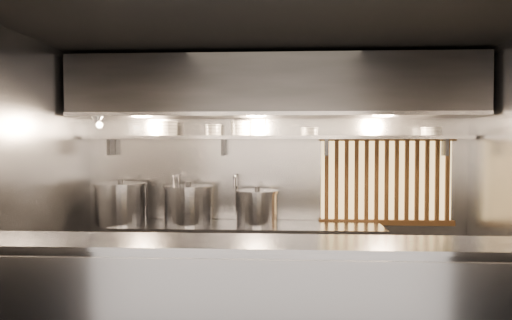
# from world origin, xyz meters

# --- Properties ---
(ceiling) EXTENTS (4.50, 4.50, 0.00)m
(ceiling) POSITION_xyz_m (0.00, 0.00, 2.80)
(ceiling) COLOR black
(ceiling) RESTS_ON wall_back
(wall_back) EXTENTS (4.50, 0.00, 4.50)m
(wall_back) POSITION_xyz_m (0.00, 1.50, 1.40)
(wall_back) COLOR gray
(wall_back) RESTS_ON floor
(wall_left) EXTENTS (0.00, 3.00, 3.00)m
(wall_left) POSITION_xyz_m (-2.25, 0.00, 1.40)
(wall_left) COLOR gray
(wall_left) RESTS_ON floor
(cooking_bench) EXTENTS (3.00, 0.70, 0.90)m
(cooking_bench) POSITION_xyz_m (-0.30, 1.13, 0.45)
(cooking_bench) COLOR #95959A
(cooking_bench) RESTS_ON floor
(bowl_shelf) EXTENTS (4.40, 0.34, 0.04)m
(bowl_shelf) POSITION_xyz_m (0.00, 1.32, 1.88)
(bowl_shelf) COLOR #95959A
(bowl_shelf) RESTS_ON wall_back
(exhaust_hood) EXTENTS (4.40, 0.81, 0.65)m
(exhaust_hood) POSITION_xyz_m (0.00, 1.10, 2.42)
(exhaust_hood) COLOR #2D2D30
(exhaust_hood) RESTS_ON ceiling
(wood_screen) EXTENTS (1.56, 0.09, 1.04)m
(wood_screen) POSITION_xyz_m (1.30, 1.45, 1.38)
(wood_screen) COLOR #F0C06C
(wood_screen) RESTS_ON wall_back
(faucet_left) EXTENTS (0.04, 0.30, 0.50)m
(faucet_left) POSITION_xyz_m (-1.15, 1.37, 1.31)
(faucet_left) COLOR silver
(faucet_left) RESTS_ON wall_back
(faucet_right) EXTENTS (0.04, 0.30, 0.50)m
(faucet_right) POSITION_xyz_m (-0.45, 1.37, 1.31)
(faucet_right) COLOR silver
(faucet_right) RESTS_ON wall_back
(heat_lamp) EXTENTS (0.25, 0.35, 0.20)m
(heat_lamp) POSITION_xyz_m (-1.90, 0.85, 2.07)
(heat_lamp) COLOR #95959A
(heat_lamp) RESTS_ON exhaust_hood
(pendant_bulb) EXTENTS (0.09, 0.09, 0.19)m
(pendant_bulb) POSITION_xyz_m (-0.10, 1.20, 1.96)
(pendant_bulb) COLOR #2D2D30
(pendant_bulb) RESTS_ON exhaust_hood
(stock_pot_left) EXTENTS (0.69, 0.69, 0.50)m
(stock_pot_left) POSITION_xyz_m (-1.75, 1.14, 1.13)
(stock_pot_left) COLOR #95959A
(stock_pot_left) RESTS_ON cooking_bench
(stock_pot_mid) EXTENTS (0.58, 0.58, 0.48)m
(stock_pot_mid) POSITION_xyz_m (-0.97, 1.13, 1.12)
(stock_pot_mid) COLOR #95959A
(stock_pot_mid) RESTS_ON cooking_bench
(stock_pot_right) EXTENTS (0.58, 0.58, 0.43)m
(stock_pot_right) POSITION_xyz_m (-0.19, 1.13, 1.10)
(stock_pot_right) COLOR #95959A
(stock_pot_right) RESTS_ON cooking_bench
(bowl_stack_0) EXTENTS (0.23, 0.23, 0.17)m
(bowl_stack_0) POSITION_xyz_m (-1.24, 1.32, 1.98)
(bowl_stack_0) COLOR silver
(bowl_stack_0) RESTS_ON bowl_shelf
(bowl_stack_1) EXTENTS (0.20, 0.20, 0.13)m
(bowl_stack_1) POSITION_xyz_m (-0.71, 1.32, 1.97)
(bowl_stack_1) COLOR silver
(bowl_stack_1) RESTS_ON bowl_shelf
(bowl_stack_2) EXTENTS (0.24, 0.24, 0.17)m
(bowl_stack_2) POSITION_xyz_m (-0.39, 1.32, 1.98)
(bowl_stack_2) COLOR silver
(bowl_stack_2) RESTS_ON bowl_shelf
(bowl_stack_3) EXTENTS (0.20, 0.20, 0.09)m
(bowl_stack_3) POSITION_xyz_m (0.41, 1.32, 1.95)
(bowl_stack_3) COLOR silver
(bowl_stack_3) RESTS_ON bowl_shelf
(bowl_stack_4) EXTENTS (0.24, 0.24, 0.09)m
(bowl_stack_4) POSITION_xyz_m (1.77, 1.32, 1.95)
(bowl_stack_4) COLOR silver
(bowl_stack_4) RESTS_ON bowl_shelf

